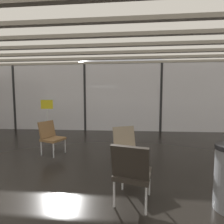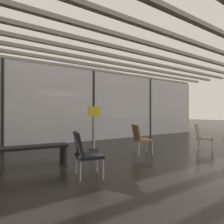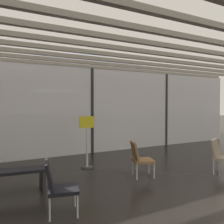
{
  "view_description": "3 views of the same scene",
  "coord_description": "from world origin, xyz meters",
  "px_view_note": "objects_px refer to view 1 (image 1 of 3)",
  "views": [
    {
      "loc": [
        1.82,
        -1.83,
        1.43
      ],
      "look_at": [
        1.32,
        4.62,
        0.92
      ],
      "focal_mm": 24.24,
      "sensor_mm": 36.0,
      "label": 1
    },
    {
      "loc": [
        -3.99,
        -2.24,
        1.21
      ],
      "look_at": [
        0.72,
        4.77,
        1.26
      ],
      "focal_mm": 30.39,
      "sensor_mm": 36.0,
      "label": 2
    },
    {
      "loc": [
        -3.43,
        -2.71,
        1.78
      ],
      "look_at": [
        -0.2,
        3.27,
        1.55
      ],
      "focal_mm": 37.84,
      "sensor_mm": 36.0,
      "label": 3
    }
  ],
  "objects_px": {
    "lounge_chair_1": "(51,135)",
    "lounge_chair_3": "(127,146)",
    "parked_airplane": "(118,89)",
    "lounge_chair_2": "(132,170)",
    "info_sign": "(47,121)"
  },
  "relations": [
    {
      "from": "lounge_chair_3",
      "to": "lounge_chair_1",
      "type": "bearing_deg",
      "value": 134.92
    },
    {
      "from": "info_sign",
      "to": "parked_airplane",
      "type": "bearing_deg",
      "value": 69.99
    },
    {
      "from": "info_sign",
      "to": "lounge_chair_1",
      "type": "bearing_deg",
      "value": -59.75
    },
    {
      "from": "parked_airplane",
      "to": "lounge_chair_2",
      "type": "xyz_separation_m",
      "value": [
        0.56,
        -9.56,
        -1.79
      ]
    },
    {
      "from": "lounge_chair_1",
      "to": "info_sign",
      "type": "bearing_deg",
      "value": 50.14
    },
    {
      "from": "lounge_chair_3",
      "to": "info_sign",
      "type": "relative_size",
      "value": 0.6
    },
    {
      "from": "parked_airplane",
      "to": "info_sign",
      "type": "height_order",
      "value": "parked_airplane"
    },
    {
      "from": "parked_airplane",
      "to": "info_sign",
      "type": "bearing_deg",
      "value": -110.01
    },
    {
      "from": "lounge_chair_1",
      "to": "info_sign",
      "type": "distance_m",
      "value": 1.62
    },
    {
      "from": "lounge_chair_2",
      "to": "info_sign",
      "type": "height_order",
      "value": "info_sign"
    },
    {
      "from": "lounge_chair_1",
      "to": "lounge_chair_3",
      "type": "height_order",
      "value": "same"
    },
    {
      "from": "lounge_chair_1",
      "to": "parked_airplane",
      "type": "bearing_deg",
      "value": 8.93
    },
    {
      "from": "parked_airplane",
      "to": "lounge_chair_2",
      "type": "distance_m",
      "value": 9.74
    },
    {
      "from": "lounge_chair_1",
      "to": "lounge_chair_3",
      "type": "distance_m",
      "value": 2.14
    },
    {
      "from": "parked_airplane",
      "to": "lounge_chair_3",
      "type": "height_order",
      "value": "parked_airplane"
    }
  ]
}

